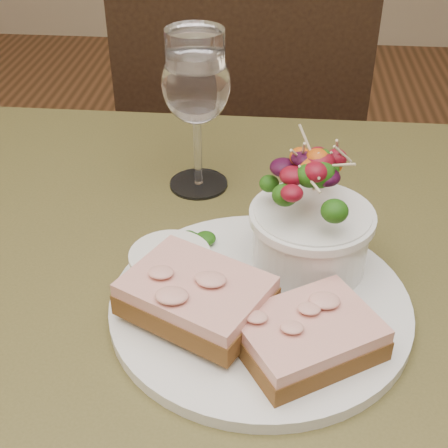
# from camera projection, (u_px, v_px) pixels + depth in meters

# --- Properties ---
(cafe_table) EXTENTS (0.80, 0.80, 0.75)m
(cafe_table) POSITION_uv_depth(u_px,v_px,m) (240.00, 372.00, 0.64)
(cafe_table) COLOR #45421D
(cafe_table) RESTS_ON ground
(chair_far) EXTENTS (0.45, 0.45, 0.90)m
(chair_far) POSITION_uv_depth(u_px,v_px,m) (238.00, 242.00, 1.43)
(chair_far) COLOR black
(chair_far) RESTS_ON ground
(dinner_plate) EXTENTS (0.27, 0.27, 0.01)m
(dinner_plate) POSITION_uv_depth(u_px,v_px,m) (260.00, 304.00, 0.57)
(dinner_plate) COLOR white
(dinner_plate) RESTS_ON cafe_table
(sandwich_front) EXTENTS (0.14, 0.13, 0.03)m
(sandwich_front) POSITION_uv_depth(u_px,v_px,m) (308.00, 336.00, 0.51)
(sandwich_front) COLOR #473013
(sandwich_front) RESTS_ON dinner_plate
(sandwich_back) EXTENTS (0.14, 0.13, 0.03)m
(sandwich_back) POSITION_uv_depth(u_px,v_px,m) (196.00, 296.00, 0.53)
(sandwich_back) COLOR #473013
(sandwich_back) RESTS_ON dinner_plate
(ramekin) EXTENTS (0.07, 0.07, 0.04)m
(ramekin) POSITION_uv_depth(u_px,v_px,m) (171.00, 267.00, 0.57)
(ramekin) COLOR silver
(ramekin) RESTS_ON dinner_plate
(salad_bowl) EXTENTS (0.11, 0.11, 0.13)m
(salad_bowl) POSITION_uv_depth(u_px,v_px,m) (312.00, 213.00, 0.57)
(salad_bowl) COLOR white
(salad_bowl) RESTS_ON dinner_plate
(garnish) EXTENTS (0.05, 0.04, 0.02)m
(garnish) POSITION_uv_depth(u_px,v_px,m) (186.00, 240.00, 0.63)
(garnish) COLOR #113D0B
(garnish) RESTS_ON dinner_plate
(wine_glass) EXTENTS (0.08, 0.08, 0.18)m
(wine_glass) POSITION_uv_depth(u_px,v_px,m) (196.00, 89.00, 0.68)
(wine_glass) COLOR white
(wine_glass) RESTS_ON cafe_table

